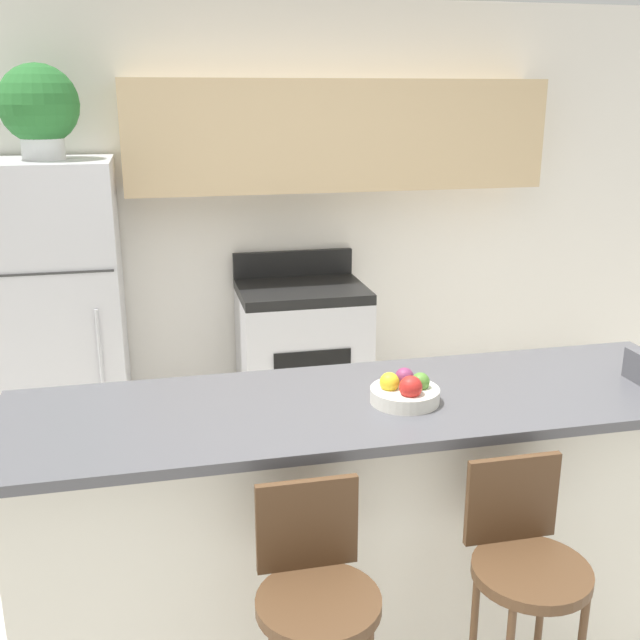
# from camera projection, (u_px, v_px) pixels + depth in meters

# --- Properties ---
(ground_plane) EXTENTS (14.00, 14.00, 0.00)m
(ground_plane) POSITION_uv_depth(u_px,v_px,m) (366.00, 640.00, 2.87)
(ground_plane) COLOR beige
(wall_back) EXTENTS (5.60, 0.38, 2.55)m
(wall_back) POSITION_uv_depth(u_px,v_px,m) (292.00, 188.00, 4.56)
(wall_back) COLOR white
(wall_back) RESTS_ON ground_plane
(counter_bar) EXTENTS (2.51, 0.72, 1.00)m
(counter_bar) POSITION_uv_depth(u_px,v_px,m) (368.00, 525.00, 2.73)
(counter_bar) COLOR silver
(counter_bar) RESTS_ON ground_plane
(refrigerator) EXTENTS (0.68, 0.66, 1.68)m
(refrigerator) POSITION_uv_depth(u_px,v_px,m) (61.00, 313.00, 4.16)
(refrigerator) COLOR silver
(refrigerator) RESTS_ON ground_plane
(stove_range) EXTENTS (0.75, 0.60, 1.07)m
(stove_range) POSITION_uv_depth(u_px,v_px,m) (302.00, 357.00, 4.59)
(stove_range) COLOR silver
(stove_range) RESTS_ON ground_plane
(bar_stool_left) EXTENTS (0.35, 0.35, 0.97)m
(bar_stool_left) POSITION_uv_depth(u_px,v_px,m) (316.00, 603.00, 2.09)
(bar_stool_left) COLOR #4C331E
(bar_stool_left) RESTS_ON ground_plane
(bar_stool_right) EXTENTS (0.35, 0.35, 0.97)m
(bar_stool_right) POSITION_uv_depth(u_px,v_px,m) (524.00, 572.00, 2.23)
(bar_stool_right) COLOR #4C331E
(bar_stool_right) RESTS_ON ground_plane
(potted_plant_on_fridge) EXTENTS (0.41, 0.41, 0.48)m
(potted_plant_on_fridge) POSITION_uv_depth(u_px,v_px,m) (39.00, 108.00, 3.84)
(potted_plant_on_fridge) COLOR silver
(potted_plant_on_fridge) RESTS_ON refrigerator
(fruit_bowl) EXTENTS (0.24, 0.24, 0.11)m
(fruit_bowl) POSITION_uv_depth(u_px,v_px,m) (405.00, 391.00, 2.54)
(fruit_bowl) COLOR silver
(fruit_bowl) RESTS_ON counter_bar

